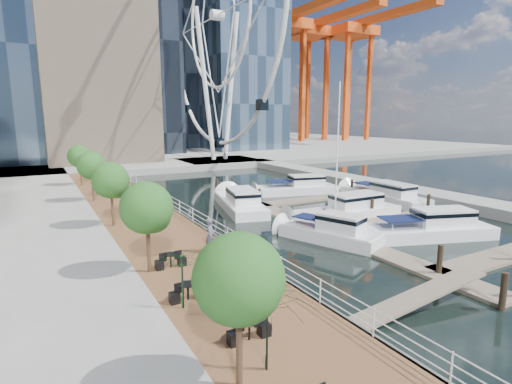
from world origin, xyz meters
name	(u,v)px	position (x,y,z in m)	size (l,w,h in m)	color
ground	(372,274)	(0.00, 0.00, 0.00)	(520.00, 520.00, 0.00)	black
boardwalk	(144,225)	(-9.00, 15.00, 0.50)	(6.00, 60.00, 1.00)	brown
seawall	(181,220)	(-6.00, 15.00, 0.50)	(0.25, 60.00, 1.00)	#595954
land_far	(98,147)	(0.00, 102.00, 0.50)	(200.00, 114.00, 1.00)	gray
breakwater	(371,185)	(20.00, 20.00, 0.50)	(4.00, 60.00, 1.00)	gray
pier	(220,162)	(14.00, 52.00, 0.50)	(14.00, 12.00, 1.00)	gray
railing	(180,208)	(-6.10, 15.00, 1.52)	(0.10, 60.00, 1.05)	white
floating_docks	(355,213)	(7.97, 9.98, 0.49)	(16.00, 34.00, 2.60)	#6D6051
ferris_wheel	(217,16)	(14.00, 52.00, 25.92)	(5.80, 45.60, 47.80)	white
port_cranes	(312,83)	(67.67, 95.67, 20.00)	(40.00, 52.00, 38.00)	#D84C14
street_trees	(110,180)	(-11.40, 14.00, 4.29)	(2.60, 42.60, 4.60)	#3F2B1C
cafe_tables	(216,309)	(-10.40, -2.00, 1.37)	(2.50, 13.70, 0.74)	black
yacht_foreground	(427,238)	(8.52, 3.03, 0.00)	(2.83, 10.55, 2.15)	white
pedestrian_near	(210,235)	(-7.51, 5.33, 1.98)	(0.72, 0.47, 1.97)	#454B5D
pedestrian_mid	(134,195)	(-8.58, 20.01, 1.90)	(0.87, 0.68, 1.79)	#8D6962
pedestrian_far	(106,176)	(-8.82, 33.19, 1.99)	(1.15, 0.48, 1.97)	#384046
moored_yachts	(343,217)	(7.52, 10.88, 0.00)	(19.11, 36.24, 11.50)	white
cafe_seating	(234,300)	(-10.25, -3.32, 2.28)	(4.95, 8.65, 2.70)	#0F3913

